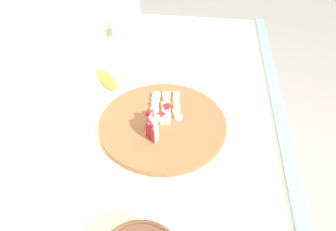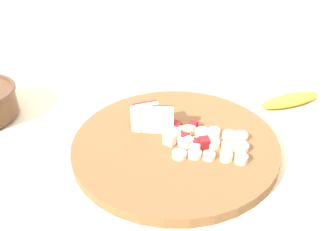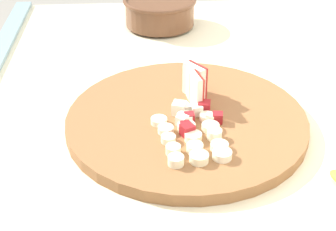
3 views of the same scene
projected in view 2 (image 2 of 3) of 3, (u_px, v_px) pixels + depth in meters
The scene contains 6 objects.
tile_backsplash at pixel (245, 128), 1.11m from camera, with size 2.40×0.04×1.40m, color silver.
cutting_board at pixel (175, 144), 0.73m from camera, with size 0.41×0.41×0.02m, color brown.
apple_wedge_fan at pixel (148, 118), 0.74m from camera, with size 0.09×0.04×0.06m.
apple_dice_pile at pixel (183, 135), 0.73m from camera, with size 0.09×0.08×0.02m.
banana_slice_rows at pixel (213, 144), 0.71m from camera, with size 0.14×0.12×0.02m.
banana_peel at pixel (290, 100), 0.88m from camera, with size 0.16×0.05×0.02m, color gold.
Camera 2 is at (0.05, -0.55, 1.33)m, focal length 39.45 mm.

